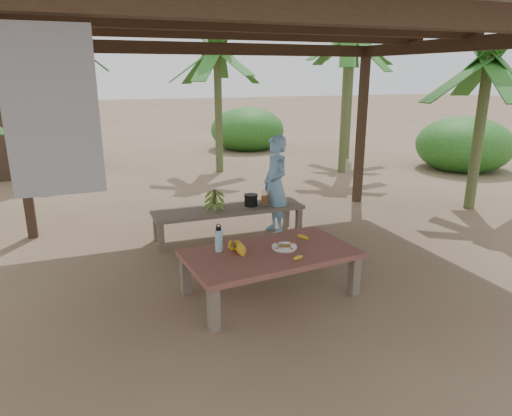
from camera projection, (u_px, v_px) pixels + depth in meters
name	position (u px, v px, depth m)	size (l,w,h in m)	color
ground	(266.00, 269.00, 5.68)	(80.00, 80.00, 0.00)	brown
pavilion	(267.00, 30.00, 4.87)	(6.60, 5.60, 2.95)	black
work_table	(270.00, 257.00, 4.92)	(1.89, 1.17, 0.50)	brown
bench	(229.00, 211.00, 6.67)	(2.21, 0.62, 0.45)	brown
ripe_banana_bunch	(234.00, 247.00, 4.80)	(0.25, 0.21, 0.15)	yellow
plate	(284.00, 247.00, 4.96)	(0.27, 0.27, 0.04)	white
loose_banana_front	(298.00, 258.00, 4.67)	(0.04, 0.16, 0.04)	yellow
loose_banana_side	(303.00, 237.00, 5.27)	(0.04, 0.15, 0.04)	yellow
water_flask	(219.00, 240.00, 4.88)	(0.08, 0.08, 0.31)	#44A7D6
green_banana_stalk	(215.00, 199.00, 6.55)	(0.26, 0.26, 0.30)	#598C2D
cooking_pot	(251.00, 200.00, 6.74)	(0.19, 0.19, 0.17)	black
skewer_rack	(266.00, 197.00, 6.77)	(0.18, 0.08, 0.24)	#A57F47
woman	(275.00, 185.00, 6.78)	(0.54, 0.35, 1.48)	#6A9CCA
banana_plant_ne	(348.00, 47.00, 10.39)	(1.80, 1.80, 3.42)	#596638
banana_plant_n	(217.00, 59.00, 10.54)	(1.80, 1.80, 3.13)	#596638
banana_plant_nw	(58.00, 47.00, 10.31)	(1.80, 1.80, 3.41)	#596638
banana_plant_e	(487.00, 73.00, 7.57)	(1.80, 1.80, 2.82)	#596638
banana_plant_far	(352.00, 43.00, 12.25)	(1.80, 1.80, 3.62)	#596638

